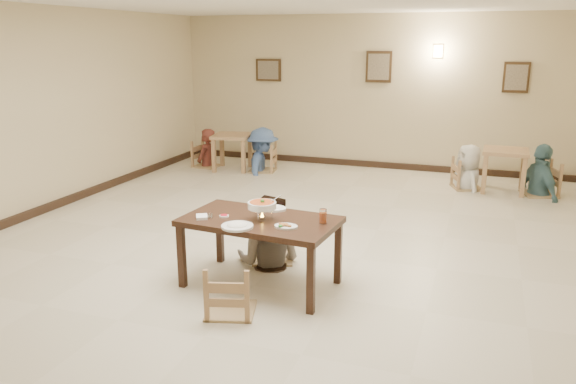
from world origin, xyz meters
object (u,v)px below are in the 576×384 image
at_px(chair_far, 273,220).
at_px(drink_glass, 323,217).
at_px(bg_chair_lr, 262,145).
at_px(bg_diner_b, 262,128).
at_px(bg_chair_ll, 206,142).
at_px(main_diner, 268,195).
at_px(bg_chair_rl, 469,160).
at_px(bg_diner_d, 545,144).
at_px(bg_diner_a, 206,129).
at_px(main_table, 260,226).
at_px(bg_diner_c, 470,145).
at_px(bg_table_left, 232,141).
at_px(bg_table_right, 505,157).
at_px(bg_chair_rr, 542,164).
at_px(chair_near, 230,265).
at_px(curry_warmer, 262,205).

xyz_separation_m(chair_far, drink_glass, (0.78, -0.63, 0.31)).
distance_m(bg_chair_lr, bg_diner_b, 0.33).
bearing_deg(bg_chair_ll, main_diner, -139.83).
relative_size(main_diner, drink_glass, 11.27).
bearing_deg(bg_chair_rl, bg_diner_d, -112.47).
relative_size(drink_glass, bg_diner_a, 0.09).
bearing_deg(main_table, main_diner, 108.07).
distance_m(bg_chair_rl, bg_diner_c, 0.27).
distance_m(drink_glass, bg_chair_ll, 6.22).
height_order(bg_table_left, bg_diner_b, bg_diner_b).
height_order(main_diner, bg_table_right, main_diner).
xyz_separation_m(bg_diner_b, bg_diner_c, (3.86, -0.05, -0.09)).
bearing_deg(bg_chair_rr, chair_far, -54.52).
xyz_separation_m(bg_chair_rr, bg_diner_a, (-6.24, 0.10, 0.24)).
relative_size(main_table, bg_table_left, 1.98).
bearing_deg(bg_diner_c, chair_near, -45.46).
bearing_deg(bg_chair_ll, bg_diner_c, -85.51).
xyz_separation_m(chair_far, bg_diner_a, (-3.07, 4.25, 0.28)).
height_order(main_diner, bg_chair_rl, main_diner).
height_order(bg_table_left, bg_chair_rr, bg_chair_rr).
relative_size(main_diner, bg_chair_rl, 1.63).
relative_size(bg_diner_b, bg_diner_d, 1.00).
xyz_separation_m(chair_near, curry_warmer, (0.07, 0.64, 0.41)).
distance_m(drink_glass, bg_diner_c, 4.98).
relative_size(main_table, bg_diner_c, 1.05).
relative_size(main_diner, bg_table_left, 1.98).
distance_m(chair_far, bg_diner_a, 5.25).
xyz_separation_m(main_diner, drink_glass, (0.78, -0.51, -0.02)).
bearing_deg(bg_chair_rr, drink_glass, -43.68).
relative_size(bg_table_left, bg_diner_a, 0.53).
height_order(bg_diner_a, bg_diner_d, bg_diner_d).
xyz_separation_m(chair_far, bg_table_right, (2.59, 4.20, 0.10)).
distance_m(chair_near, curry_warmer, 0.76).
relative_size(main_diner, bg_chair_rr, 1.52).
distance_m(chair_near, bg_table_right, 6.10).
relative_size(drink_glass, bg_diner_b, 0.08).
bearing_deg(main_table, bg_table_left, 122.95).
height_order(main_table, bg_diner_d, bg_diner_d).
distance_m(chair_near, bg_chair_rl, 5.89).
bearing_deg(bg_chair_rl, bg_chair_lr, 69.28).
bearing_deg(main_diner, bg_table_left, -64.03).
relative_size(bg_table_right, bg_chair_rl, 0.74).
distance_m(bg_chair_ll, bg_diner_a, 0.27).
relative_size(chair_near, bg_chair_rr, 0.89).
relative_size(main_table, bg_diner_b, 0.95).
bearing_deg(chair_near, bg_chair_ll, -76.79).
relative_size(drink_glass, bg_table_left, 0.18).
xyz_separation_m(curry_warmer, drink_glass, (0.61, 0.10, -0.08)).
bearing_deg(bg_diner_c, bg_diner_b, -117.18).
xyz_separation_m(curry_warmer, bg_diner_d, (3.00, 4.88, -0.02)).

